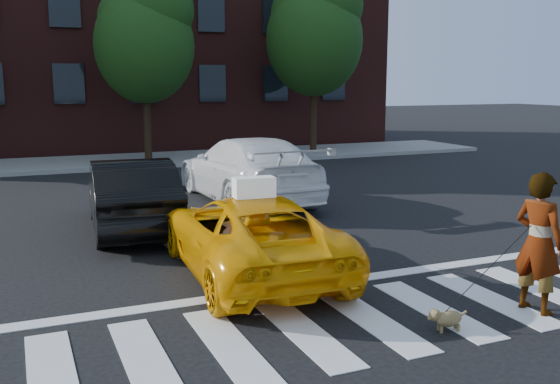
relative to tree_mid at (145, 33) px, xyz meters
The scene contains 13 objects.
ground 17.68m from the tree_mid, 91.80° to the right, with size 120.00×120.00×0.00m, color black.
crosswalk 17.68m from the tree_mid, 91.80° to the right, with size 13.00×2.40×0.01m, color silver.
stop_line 16.15m from the tree_mid, 91.99° to the right, with size 12.00×0.30×0.01m, color silver.
sidewalk_far 4.83m from the tree_mid, 136.64° to the left, with size 30.00×4.00×0.15m, color slate.
building 8.10m from the tree_mid, 93.82° to the left, with size 26.00×10.00×12.00m, color #431A17.
tree_mid is the anchor object (origin of this frame).
tree_right 7.01m from the tree_mid, ahead, with size 4.00×4.00×7.70m.
taxi 15.09m from the tree_mid, 95.13° to the right, with size 2.18×4.72×1.31m, color #FAA705.
black_sedan 11.63m from the tree_mid, 103.46° to the right, with size 1.61×4.63×1.52m, color black.
white_suv 9.43m from the tree_mid, 84.18° to the right, with size 2.36×5.81×1.69m, color white.
woman 18.09m from the tree_mid, 84.51° to the right, with size 0.71×0.46×1.94m, color #999999.
dog 18.28m from the tree_mid, 89.58° to the right, with size 0.52×0.29×0.30m.
taxi_sign 15.08m from the tree_mid, 95.06° to the right, with size 0.65×0.28×0.32m, color white.
Camera 1 is at (-4.20, -6.71, 3.13)m, focal length 40.00 mm.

